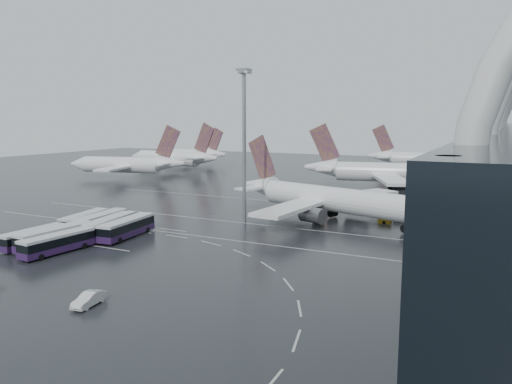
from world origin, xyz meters
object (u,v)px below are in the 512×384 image
at_px(bus_row_near_d, 127,227).
at_px(van_curve_c, 89,299).
at_px(bus_row_near_b, 101,222).
at_px(bus_row_near_c, 110,225).
at_px(bus_row_far_a, 33,237).
at_px(gse_cart_belly_a, 385,220).
at_px(gse_cart_belly_e, 382,211).
at_px(jet_remote_far, 192,155).
at_px(jet_remote_west, 128,165).
at_px(bus_row_far_b, 55,237).
at_px(gse_cart_belly_d, 442,226).
at_px(floodlight_mast, 244,127).
at_px(gse_cart_belly_b, 400,218).
at_px(bus_row_far_c, 58,243).
at_px(bus_row_near_a, 85,220).
at_px(gse_cart_belly_c, 319,218).
at_px(airliner_gate_c, 433,160).
at_px(jet_remote_mid, 174,159).
at_px(airliner_main, 329,200).
at_px(airliner_gate_b, 395,173).

height_order(bus_row_near_d, van_curve_c, bus_row_near_d).
bearing_deg(bus_row_near_b, van_curve_c, -145.00).
relative_size(bus_row_near_c, bus_row_near_d, 0.99).
distance_m(bus_row_near_c, bus_row_far_a, 13.34).
xyz_separation_m(gse_cart_belly_a, gse_cart_belly_e, (-3.06, 10.67, -0.16)).
relative_size(jet_remote_far, bus_row_near_c, 2.89).
bearing_deg(jet_remote_far, jet_remote_west, 108.05).
bearing_deg(bus_row_far_b, gse_cart_belly_d, -48.01).
bearing_deg(van_curve_c, floodlight_mast, 89.88).
relative_size(bus_row_far_a, van_curve_c, 2.53).
xyz_separation_m(jet_remote_far, gse_cart_belly_b, (112.69, -89.58, -3.87)).
distance_m(bus_row_far_a, bus_row_far_c, 7.25).
xyz_separation_m(bus_row_near_a, van_curve_c, (30.97, -29.67, -0.92)).
height_order(bus_row_near_c, gse_cart_belly_d, bus_row_near_c).
height_order(bus_row_near_a, gse_cart_belly_c, bus_row_near_a).
height_order(jet_remote_west, jet_remote_far, jet_remote_west).
relative_size(bus_row_near_b, floodlight_mast, 0.45).
relative_size(jet_remote_west, van_curve_c, 9.28).
bearing_deg(van_curve_c, gse_cart_belly_e, 69.38).
xyz_separation_m(jet_remote_far, gse_cart_belly_e, (107.34, -82.50, -3.98)).
relative_size(jet_remote_west, gse_cart_belly_c, 21.39).
bearing_deg(bus_row_far_c, gse_cart_belly_d, -44.44).
xyz_separation_m(airliner_gate_c, bus_row_near_c, (-37.61, -144.17, -2.93)).
relative_size(jet_remote_mid, bus_row_far_a, 3.81).
bearing_deg(bus_row_near_b, jet_remote_mid, 21.87).
relative_size(bus_row_near_a, gse_cart_belly_b, 5.46).
bearing_deg(airliner_main, airliner_gate_b, 104.00).
height_order(bus_row_near_d, gse_cart_belly_c, bus_row_near_d).
bearing_deg(gse_cart_belly_c, bus_row_far_a, -130.23).
xyz_separation_m(bus_row_far_b, gse_cart_belly_c, (31.81, 41.20, -1.32)).
distance_m(bus_row_near_d, bus_row_far_a, 15.55).
height_order(bus_row_far_b, gse_cart_belly_b, bus_row_far_b).
bearing_deg(gse_cart_belly_a, jet_remote_mid, 147.07).
distance_m(van_curve_c, gse_cart_belly_c, 58.62).
height_order(airliner_main, bus_row_far_c, airliner_main).
relative_size(bus_row_near_b, gse_cart_belly_a, 5.52).
height_order(floodlight_mast, gse_cart_belly_e, floodlight_mast).
distance_m(jet_remote_mid, bus_row_far_a, 122.33).
xyz_separation_m(airliner_main, bus_row_near_c, (-31.61, -31.77, -2.57)).
xyz_separation_m(jet_remote_west, bus_row_near_a, (47.92, -67.84, -3.27)).
distance_m(bus_row_near_d, van_curve_c, 33.83).
relative_size(jet_remote_mid, gse_cart_belly_d, 22.36).
distance_m(gse_cart_belly_b, gse_cart_belly_d, 9.65).
height_order(bus_row_near_a, gse_cart_belly_a, bus_row_near_a).
height_order(bus_row_far_a, van_curve_c, bus_row_far_a).
bearing_deg(bus_row_far_c, van_curve_c, -120.20).
distance_m(jet_remote_mid, floodlight_mast, 107.97).
relative_size(airliner_gate_c, van_curve_c, 11.28).
relative_size(airliner_gate_b, bus_row_far_a, 4.78).
bearing_deg(jet_remote_far, gse_cart_belly_d, 149.39).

